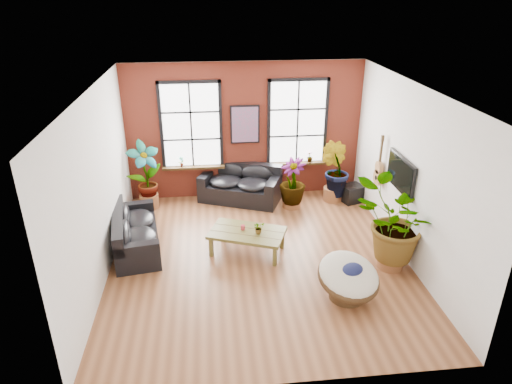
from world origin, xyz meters
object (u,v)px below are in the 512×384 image
Objects in this scene: coffee_table at (247,234)px; papasan_chair at (349,277)px; sofa_left at (133,232)px; sofa_back at (241,184)px.

coffee_table is 1.18× the size of papasan_chair.
sofa_left is 4.59m from papasan_chair.
sofa_back is 1.02× the size of sofa_left.
sofa_left is (-2.46, -2.19, -0.04)m from sofa_back.
papasan_chair is at bearing -47.73° from sofa_back.
sofa_back is at bearing 109.94° from coffee_table.
coffee_table is (-0.07, -2.62, 0.01)m from sofa_back.
sofa_back is at bearing 87.14° from papasan_chair.
sofa_back reaches higher than sofa_left.
sofa_back reaches higher than papasan_chair.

